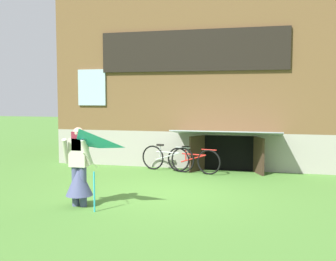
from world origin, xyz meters
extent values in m
plane|color=#4C7F33|center=(0.00, 0.00, 0.00)|extent=(60.00, 60.00, 0.00)
cube|color=#9E998E|center=(0.00, 5.45, 0.54)|extent=(8.65, 4.90, 1.09)
cube|color=brown|center=(0.00, 5.45, 3.28)|extent=(8.65, 4.90, 4.38)
cube|color=black|center=(0.00, 2.96, 3.44)|extent=(5.45, 0.08, 1.18)
cube|color=#9EB7C6|center=(0.00, 2.98, 3.44)|extent=(5.29, 0.04, 1.06)
cube|color=#9EB7C6|center=(-3.13, 2.97, 2.40)|extent=(0.90, 0.06, 1.10)
cube|color=black|center=(1.08, 2.98, 0.50)|extent=(1.40, 0.03, 1.01)
cube|color=#3D2B1E|center=(0.23, 2.70, 0.50)|extent=(0.36, 0.65, 1.01)
cube|color=#3D2B1E|center=(1.93, 2.70, 0.50)|extent=(0.34, 0.67, 1.01)
cube|color=gray|center=(1.08, 2.45, 1.14)|extent=(2.97, 1.09, 0.18)
cylinder|color=#474C75|center=(-1.41, -1.56, 0.39)|extent=(0.14, 0.14, 0.77)
cylinder|color=#474C75|center=(-1.25, -1.56, 0.39)|extent=(0.14, 0.14, 0.77)
cone|color=#474C75|center=(-1.33, -1.56, 0.50)|extent=(0.52, 0.52, 0.58)
cube|color=beige|center=(-1.33, -1.56, 1.05)|extent=(0.34, 0.20, 0.55)
cylinder|color=beige|center=(-1.55, -1.66, 1.08)|extent=(0.17, 0.31, 0.51)
cylinder|color=beige|center=(-1.11, -1.66, 1.08)|extent=(0.17, 0.31, 0.51)
cube|color=maroon|center=(-1.33, -1.62, 1.27)|extent=(0.20, 0.08, 0.36)
sphere|color=#D8AD8E|center=(-1.33, -1.56, 1.43)|extent=(0.21, 0.21, 0.21)
pyramid|color=#2DB2CC|center=(-1.05, -2.11, 1.19)|extent=(0.93, 0.81, 0.44)
cylinder|color=beige|center=(-0.98, -1.81, 0.95)|extent=(0.01, 0.60, 0.37)
cylinder|color=#2DB2CC|center=(-0.88, -1.86, 0.38)|extent=(0.03, 0.03, 0.75)
torus|color=black|center=(0.63, 2.22, 0.34)|extent=(0.68, 0.22, 0.69)
torus|color=black|center=(-0.27, 2.46, 0.34)|extent=(0.68, 0.22, 0.69)
cylinder|color=red|center=(0.18, 2.34, 0.52)|extent=(0.69, 0.22, 0.04)
cylinder|color=red|center=(0.18, 2.34, 0.41)|extent=(0.75, 0.23, 0.28)
cylinder|color=red|center=(-0.05, 2.40, 0.52)|extent=(0.04, 0.04, 0.39)
cube|color=black|center=(-0.05, 2.40, 0.71)|extent=(0.20, 0.08, 0.05)
cylinder|color=red|center=(0.63, 2.22, 0.68)|extent=(0.43, 0.14, 0.03)
torus|color=black|center=(-0.13, 2.37, 0.35)|extent=(0.70, 0.21, 0.71)
torus|color=black|center=(-1.07, 2.59, 0.35)|extent=(0.70, 0.21, 0.71)
cylinder|color=#ADAFB5|center=(-0.60, 2.48, 0.54)|extent=(0.71, 0.20, 0.04)
cylinder|color=#ADAFB5|center=(-0.60, 2.48, 0.42)|extent=(0.77, 0.22, 0.29)
cylinder|color=#ADAFB5|center=(-0.83, 2.54, 0.54)|extent=(0.04, 0.04, 0.40)
cube|color=black|center=(-0.83, 2.54, 0.73)|extent=(0.20, 0.08, 0.05)
cylinder|color=#ADAFB5|center=(-0.13, 2.37, 0.70)|extent=(0.43, 0.13, 0.03)
camera|label=1|loc=(2.22, -8.62, 2.11)|focal=43.39mm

